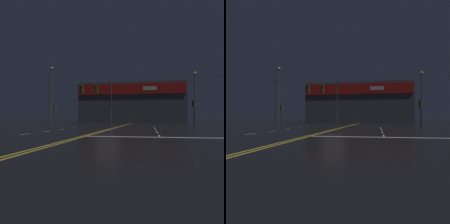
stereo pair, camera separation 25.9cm
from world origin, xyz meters
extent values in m
plane|color=black|center=(0.00, 0.00, 0.00)|extent=(200.00, 200.00, 0.00)
cube|color=gold|center=(-0.15, 0.00, 0.00)|extent=(0.12, 60.00, 0.01)
cube|color=gold|center=(0.15, 0.00, 0.00)|extent=(0.12, 60.00, 0.01)
cube|color=silver|center=(-5.09, -7.20, 0.00)|extent=(0.12, 1.40, 0.01)
cube|color=silver|center=(-5.09, -3.60, 0.00)|extent=(0.12, 1.40, 0.01)
cube|color=silver|center=(-5.09, 0.00, 0.00)|extent=(0.12, 1.40, 0.01)
cube|color=silver|center=(-5.09, 3.60, 0.00)|extent=(0.12, 1.40, 0.01)
cube|color=silver|center=(-5.09, 7.20, 0.00)|extent=(0.12, 1.40, 0.01)
cube|color=silver|center=(5.09, -7.20, 0.00)|extent=(0.12, 1.40, 0.01)
cube|color=silver|center=(5.09, -3.60, 0.00)|extent=(0.12, 1.40, 0.01)
cube|color=silver|center=(5.09, 0.00, 0.00)|extent=(0.12, 1.40, 0.01)
cube|color=silver|center=(5.09, 3.60, 0.00)|extent=(0.12, 1.40, 0.01)
cube|color=silver|center=(5.09, 7.20, 0.00)|extent=(0.12, 1.40, 0.01)
cube|color=silver|center=(5.09, -8.37, 0.00)|extent=(9.78, 0.40, 0.01)
cylinder|color=#38383D|center=(0.11, 1.76, 2.73)|extent=(0.14, 0.14, 5.46)
cylinder|color=#38383D|center=(-2.08, 1.76, 5.21)|extent=(4.37, 0.10, 0.10)
cube|color=black|center=(-1.64, 1.76, 4.67)|extent=(0.28, 0.24, 0.84)
cube|color=gold|center=(-1.64, 1.76, 4.67)|extent=(0.42, 0.08, 0.99)
sphere|color=#500705|center=(-1.64, 1.60, 4.93)|extent=(0.17, 0.17, 0.17)
sphere|color=#543707|center=(-1.64, 1.60, 4.67)|extent=(0.17, 0.17, 0.17)
sphere|color=green|center=(-1.64, 1.60, 4.42)|extent=(0.17, 0.17, 0.17)
cube|color=black|center=(-3.39, 1.76, 4.67)|extent=(0.28, 0.24, 0.84)
cube|color=gold|center=(-3.39, 1.76, 4.67)|extent=(0.42, 0.08, 0.99)
sphere|color=#500705|center=(-3.39, 1.60, 4.93)|extent=(0.17, 0.17, 0.17)
sphere|color=#543707|center=(-3.39, 1.60, 4.67)|extent=(0.17, 0.17, 0.17)
sphere|color=green|center=(-3.39, 1.60, 4.42)|extent=(0.17, 0.17, 0.17)
cylinder|color=#38383D|center=(10.84, 10.64, 1.95)|extent=(0.13, 0.13, 3.91)
cube|color=black|center=(10.84, 10.82, 3.44)|extent=(0.28, 0.24, 0.84)
cube|color=gold|center=(10.84, 10.82, 3.44)|extent=(0.42, 0.08, 0.99)
sphere|color=#500705|center=(10.84, 10.66, 3.69)|extent=(0.17, 0.17, 0.17)
sphere|color=#543707|center=(10.84, 10.66, 3.44)|extent=(0.17, 0.17, 0.17)
sphere|color=green|center=(10.84, 10.66, 3.19)|extent=(0.17, 0.17, 0.17)
cylinder|color=#38383D|center=(-10.91, 10.75, 1.76)|extent=(0.13, 0.13, 3.51)
cube|color=black|center=(-10.91, 10.93, 3.04)|extent=(0.28, 0.24, 0.84)
cube|color=gold|center=(-10.91, 10.93, 3.04)|extent=(0.42, 0.08, 0.99)
sphere|color=#500705|center=(-10.91, 10.77, 3.29)|extent=(0.17, 0.17, 0.17)
sphere|color=#543707|center=(-10.91, 10.77, 3.04)|extent=(0.17, 0.17, 0.17)
sphere|color=green|center=(-10.91, 10.77, 2.79)|extent=(0.17, 0.17, 0.17)
cylinder|color=#59595E|center=(-14.33, 17.03, 5.44)|extent=(0.20, 0.20, 10.89)
sphere|color=#F9D17A|center=(-14.33, 17.03, 11.05)|extent=(0.56, 0.56, 0.56)
cylinder|color=#59595E|center=(11.78, 14.32, 4.21)|extent=(0.20, 0.20, 8.42)
sphere|color=#F9D17A|center=(11.78, 14.32, 8.58)|extent=(0.56, 0.56, 0.56)
cube|color=#4C4C51|center=(0.00, 34.52, 5.08)|extent=(26.27, 10.00, 10.16)
cube|color=red|center=(0.00, 29.42, 8.38)|extent=(25.74, 0.20, 2.54)
cube|color=white|center=(4.60, 29.37, 8.38)|extent=(3.20, 0.16, 0.90)
cylinder|color=#4C3828|center=(-21.34, 30.16, 5.75)|extent=(0.26, 0.26, 11.51)
cube|color=#4C3828|center=(-21.34, 30.16, 10.91)|extent=(2.20, 0.12, 0.12)
camera|label=1|loc=(4.41, -22.80, 1.21)|focal=35.00mm
camera|label=2|loc=(4.66, -22.75, 1.21)|focal=35.00mm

